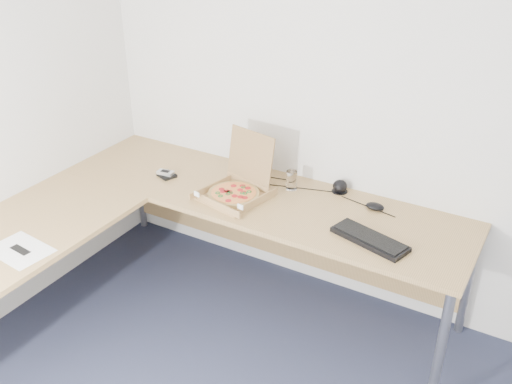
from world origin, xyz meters
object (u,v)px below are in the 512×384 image
Objects in this scene: pizza_box at (236,190)px; desk at (171,217)px; drinking_glass at (292,180)px; keyboard at (370,239)px; wallet at (167,175)px.

desk is at bearing -109.84° from pizza_box.
drinking_glass is 0.69m from keyboard.
keyboard is 1.36m from wallet.
desk is 0.46m from wallet.
drinking_glass is 0.79m from wallet.
pizza_box is 0.96× the size of keyboard.
drinking_glass reaches higher than keyboard.
pizza_box is 3.36× the size of drinking_glass.
pizza_box is 0.35m from drinking_glass.
pizza_box is 0.85m from keyboard.
wallet is (-0.30, 0.35, 0.04)m from desk.
pizza_box is at bearing -168.50° from keyboard.
drinking_glass is at bearing 52.65° from desk.
drinking_glass is at bearing 168.58° from keyboard.
desk is 23.43× the size of wallet.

